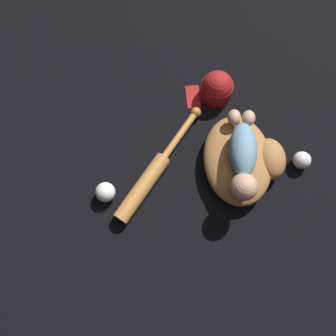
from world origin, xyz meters
TOP-DOWN VIEW (x-y plane):
  - ground_plane at (0.00, 0.00)m, footprint 6.00×6.00m
  - baseball_glove at (-0.06, -0.03)m, footprint 0.38×0.33m
  - baby_figure at (-0.03, -0.05)m, footprint 0.36×0.14m
  - baseball_bat at (-0.02, -0.39)m, footprint 0.47×0.36m
  - baseball at (0.04, -0.56)m, footprint 0.08×0.08m
  - baseball_spare at (-0.05, 0.20)m, footprint 0.07×0.07m
  - baseball_cap at (-0.38, -0.10)m, footprint 0.13×0.19m

SIDE VIEW (x-z plane):
  - ground_plane at x=0.00m, z-range 0.00..0.00m
  - baseball_bat at x=-0.02m, z-range 0.00..0.06m
  - baseball_spare at x=-0.05m, z-range 0.00..0.07m
  - baseball at x=0.04m, z-range 0.00..0.08m
  - baseball_glove at x=-0.06m, z-range 0.00..0.11m
  - baseball_cap at x=-0.38m, z-range -0.01..0.12m
  - baby_figure at x=-0.03m, z-range 0.10..0.20m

